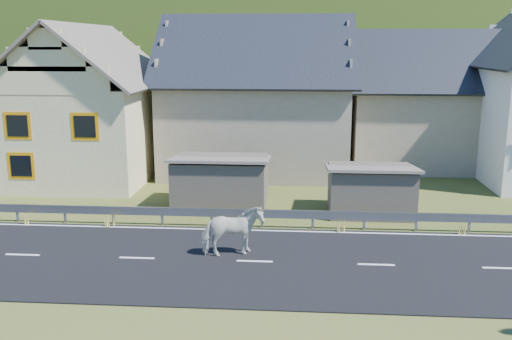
{
  "coord_description": "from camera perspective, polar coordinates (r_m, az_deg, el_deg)",
  "views": [
    {
      "loc": [
        1.38,
        -17.79,
        7.14
      ],
      "look_at": [
        -0.13,
        2.36,
        2.63
      ],
      "focal_mm": 40.0,
      "sensor_mm": 36.0,
      "label": 1
    }
  ],
  "objects": [
    {
      "name": "lane_markings",
      "position": [
        19.2,
        -0.13,
        -9.11
      ],
      "size": [
        60.0,
        6.6,
        0.01
      ],
      "primitive_type": "cube",
      "color": "silver",
      "rests_on": "road"
    },
    {
      "name": "horse",
      "position": [
        19.44,
        -2.37,
        -6.13
      ],
      "size": [
        1.52,
        2.25,
        1.74
      ],
      "primitive_type": "imported",
      "rotation": [
        0.0,
        0.0,
        1.88
      ],
      "color": "beige",
      "rests_on": "road"
    },
    {
      "name": "shed_right",
      "position": [
        24.77,
        11.39,
        -2.03
      ],
      "size": [
        3.8,
        2.9,
        2.2
      ],
      "primitive_type": "cube",
      "color": "brown",
      "rests_on": "ground"
    },
    {
      "name": "conifer_patch",
      "position": [
        139.68,
        -19.93,
        11.36
      ],
      "size": [
        76.0,
        50.0,
        28.0
      ],
      "primitive_type": "ellipsoid",
      "color": "black",
      "rests_on": "ground"
    },
    {
      "name": "road",
      "position": [
        19.21,
        -0.13,
        -9.18
      ],
      "size": [
        60.0,
        7.0,
        0.04
      ],
      "primitive_type": "cube",
      "color": "black",
      "rests_on": "ground"
    },
    {
      "name": "house_stone_a",
      "position": [
        32.98,
        0.14,
        8.21
      ],
      "size": [
        10.8,
        9.8,
        8.9
      ],
      "color": "gray",
      "rests_on": "ground"
    },
    {
      "name": "guardrail",
      "position": [
        22.5,
        0.59,
        -4.42
      ],
      "size": [
        28.1,
        0.09,
        0.75
      ],
      "color": "#93969B",
      "rests_on": "ground"
    },
    {
      "name": "ground",
      "position": [
        19.22,
        -0.13,
        -9.23
      ],
      "size": [
        160.0,
        160.0,
        0.0
      ],
      "primitive_type": "plane",
      "color": "#313F13",
      "rests_on": "ground"
    },
    {
      "name": "house_stone_b",
      "position": [
        35.74,
        16.73,
        7.38
      ],
      "size": [
        9.8,
        8.8,
        8.1
      ],
      "color": "gray",
      "rests_on": "ground"
    },
    {
      "name": "shed_left",
      "position": [
        25.26,
        -3.53,
        -1.29
      ],
      "size": [
        4.3,
        3.3,
        2.4
      ],
      "primitive_type": "cube",
      "color": "brown",
      "rests_on": "ground"
    },
    {
      "name": "mountain",
      "position": [
        199.68,
        5.3,
        4.7
      ],
      "size": [
        440.0,
        280.0,
        260.0
      ],
      "primitive_type": "ellipsoid",
      "color": "#1F3C11",
      "rests_on": "ground"
    },
    {
      "name": "house_cream",
      "position": [
        32.01,
        -16.69,
        7.06
      ],
      "size": [
        7.8,
        9.8,
        8.3
      ],
      "color": "#F9E9B1",
      "rests_on": "ground"
    }
  ]
}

